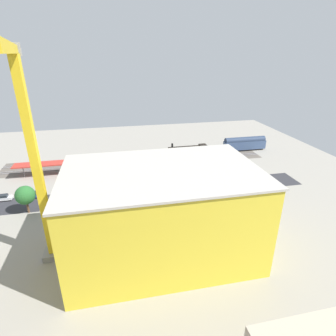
{
  "coord_description": "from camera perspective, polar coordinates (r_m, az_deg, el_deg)",
  "views": [
    {
      "loc": [
        8.47,
        72.92,
        37.0
      ],
      "look_at": [
        -6.44,
        1.88,
        6.41
      ],
      "focal_mm": 29.2,
      "sensor_mm": 36.0,
      "label": 1
    }
  ],
  "objects": [
    {
      "name": "parked_car_1",
      "position": [
        81.52,
        -3.56,
        -3.55
      ],
      "size": [
        4.59,
        2.01,
        1.83
      ],
      "color": "black",
      "rests_on": "ground"
    },
    {
      "name": "parked_car_4",
      "position": [
        82.63,
        -20.74,
        -4.77
      ],
      "size": [
        4.27,
        1.93,
        1.71
      ],
      "color": "black",
      "rests_on": "ground"
    },
    {
      "name": "platform_canopy_near",
      "position": [
        94.07,
        -13.19,
        1.71
      ],
      "size": [
        56.6,
        4.35,
        4.27
      ],
      "color": "#B73328",
      "rests_on": "ground"
    },
    {
      "name": "construction_roof_slab",
      "position": [
        48.82,
        -1.34,
        -0.55
      ],
      "size": [
        35.53,
        22.9,
        0.4
      ],
      "primitive_type": "cube",
      "rotation": [
        0.0,
        0.0,
        -0.0
      ],
      "color": "#B7B2A8",
      "rests_on": "construction_building"
    },
    {
      "name": "parked_car_6",
      "position": [
        86.89,
        -31.21,
        -5.39
      ],
      "size": [
        4.7,
        1.86,
        1.71
      ],
      "color": "black",
      "rests_on": "ground"
    },
    {
      "name": "parked_car_5",
      "position": [
        84.35,
        -25.86,
        -5.06
      ],
      "size": [
        4.47,
        1.89,
        1.79
      ],
      "color": "black",
      "rests_on": "ground"
    },
    {
      "name": "street_asphalt",
      "position": [
        79.04,
        -4.33,
        -5.13
      ],
      "size": [
        94.19,
        9.05,
        0.01
      ],
      "primitive_type": "cube",
      "rotation": [
        0.0,
        0.0,
        -0.0
      ],
      "color": "#2D2D33",
      "rests_on": "ground"
    },
    {
      "name": "parked_car_3",
      "position": [
        81.54,
        -14.46,
        -4.31
      ],
      "size": [
        4.88,
        2.08,
        1.75
      ],
      "color": "black",
      "rests_on": "ground"
    },
    {
      "name": "street_tree_0",
      "position": [
        71.77,
        -15.91,
        -5.08
      ],
      "size": [
        4.76,
        4.76,
        6.86
      ],
      "color": "brown",
      "rests_on": "ground"
    },
    {
      "name": "box_truck_0",
      "position": [
        72.71,
        7.4,
        -6.54
      ],
      "size": [
        8.69,
        3.07,
        3.11
      ],
      "color": "black",
      "rests_on": "ground"
    },
    {
      "name": "construction_building",
      "position": [
        52.99,
        -1.25,
        -9.42
      ],
      "size": [
        34.93,
        22.3,
        17.42
      ],
      "primitive_type": "cube",
      "rotation": [
        0.0,
        0.0,
        -0.0
      ],
      "color": "yellow",
      "rests_on": "ground"
    },
    {
      "name": "tower_crane",
      "position": [
        47.77,
        -26.6,
        3.67
      ],
      "size": [
        8.2,
        29.63,
        38.55
      ],
      "color": "gray",
      "rests_on": "ground"
    },
    {
      "name": "street_tree_3",
      "position": [
        70.79,
        -8.88,
        -3.6
      ],
      "size": [
        6.19,
        6.19,
        8.9
      ],
      "color": "brown",
      "rests_on": "ground"
    },
    {
      "name": "street_tree_1",
      "position": [
        71.45,
        -13.39,
        -3.89
      ],
      "size": [
        4.69,
        4.69,
        7.98
      ],
      "color": "brown",
      "rests_on": "ground"
    },
    {
      "name": "street_tree_2",
      "position": [
        75.83,
        -27.67,
        -5.06
      ],
      "size": [
        4.69,
        4.69,
        7.23
      ],
      "color": "brown",
      "rests_on": "ground"
    },
    {
      "name": "locomotive",
      "position": [
        108.19,
        4.54,
        3.77
      ],
      "size": [
        16.75,
        2.72,
        4.92
      ],
      "color": "black",
      "rests_on": "ground"
    },
    {
      "name": "parked_car_2",
      "position": [
        81.37,
        -9.33,
        -3.96
      ],
      "size": [
        4.55,
        1.86,
        1.61
      ],
      "color": "black",
      "rests_on": "ground"
    },
    {
      "name": "rail_bed",
      "position": [
        102.57,
        -6.32,
        1.56
      ],
      "size": [
        94.19,
        13.48,
        0.01
      ],
      "primitive_type": "cube",
      "rotation": [
        0.0,
        0.0,
        -0.0
      ],
      "color": "#5B544C",
      "rests_on": "ground"
    },
    {
      "name": "ground_plane",
      "position": [
        82.21,
        -4.68,
        -3.98
      ],
      "size": [
        150.7,
        150.7,
        0.0
      ],
      "primitive_type": "plane",
      "color": "gray",
      "rests_on": "ground"
    },
    {
      "name": "parked_car_0",
      "position": [
        83.56,
        2.22,
        -2.9
      ],
      "size": [
        4.69,
        1.82,
        1.62
      ],
      "color": "black",
      "rests_on": "ground"
    },
    {
      "name": "track_rails",
      "position": [
        102.51,
        -6.32,
        1.65
      ],
      "size": [
        94.19,
        7.04,
        0.12
      ],
      "color": "#9E9EA8",
      "rests_on": "ground"
    },
    {
      "name": "traffic_light",
      "position": [
        81.29,
        -16.2,
        -1.63
      ],
      "size": [
        0.5,
        0.36,
        6.91
      ],
      "color": "#333333",
      "rests_on": "ground"
    },
    {
      "name": "passenger_coach",
      "position": [
        116.32,
        15.7,
        4.98
      ],
      "size": [
        17.65,
        2.84,
        5.68
      ],
      "color": "black",
      "rests_on": "ground"
    }
  ]
}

